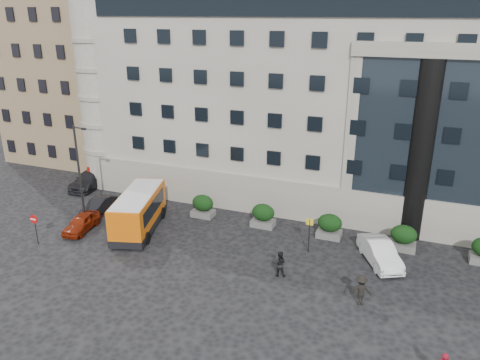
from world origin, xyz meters
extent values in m
plane|color=black|center=(0.00, 0.00, 0.00)|extent=(120.00, 120.00, 0.00)
cube|color=gray|center=(6.00, 22.00, 9.00)|extent=(44.00, 24.00, 18.00)
cylinder|color=black|center=(12.00, 10.30, 6.50)|extent=(1.80, 1.80, 13.00)
cube|color=olive|center=(-24.00, 20.00, 10.00)|extent=(14.00, 14.00, 20.00)
cube|color=#7D6249|center=(-27.00, 38.00, 11.00)|extent=(13.00, 13.00, 22.00)
cube|color=#595856|center=(-4.00, 7.80, 0.25)|extent=(1.80, 1.20, 0.50)
ellipsoid|color=black|center=(-4.00, 7.80, 1.17)|extent=(1.80, 1.26, 1.34)
cube|color=#595856|center=(1.20, 7.80, 0.25)|extent=(1.80, 1.20, 0.50)
ellipsoid|color=black|center=(1.20, 7.80, 1.17)|extent=(1.80, 1.26, 1.34)
cube|color=#595856|center=(6.40, 7.80, 0.25)|extent=(1.80, 1.20, 0.50)
ellipsoid|color=black|center=(6.40, 7.80, 1.17)|extent=(1.80, 1.26, 1.34)
cube|color=#595856|center=(11.60, 7.80, 0.25)|extent=(1.80, 1.20, 0.50)
ellipsoid|color=black|center=(11.60, 7.80, 1.17)|extent=(1.80, 1.26, 1.34)
cylinder|color=#262628|center=(-12.00, 3.00, 4.00)|extent=(0.16, 0.16, 8.00)
cylinder|color=#262628|center=(-11.55, 3.00, 7.85)|extent=(0.90, 0.12, 0.12)
cube|color=black|center=(-11.10, 3.00, 7.80)|extent=(0.35, 0.18, 0.14)
cylinder|color=#262628|center=(5.50, 5.00, 1.25)|extent=(0.08, 0.08, 2.50)
cube|color=yellow|center=(5.50, 5.00, 2.30)|extent=(0.50, 0.06, 0.45)
cylinder|color=#262628|center=(-13.00, -1.00, 1.10)|extent=(0.08, 0.08, 2.20)
cylinder|color=red|center=(-13.00, -1.06, 2.00)|extent=(0.64, 0.05, 0.64)
cube|color=white|center=(-13.00, -1.10, 2.00)|extent=(0.45, 0.04, 0.10)
cube|color=#DD600A|center=(-7.44, 3.75, 1.74)|extent=(4.27, 7.44, 2.37)
cube|color=black|center=(-7.44, 3.75, 0.45)|extent=(4.32, 7.49, 0.55)
cube|color=black|center=(-7.44, 3.75, 1.96)|extent=(3.90, 5.97, 1.06)
cube|color=silver|center=(-7.44, 3.75, 2.87)|extent=(4.06, 7.07, 0.18)
cylinder|color=black|center=(-7.98, 1.24, 0.45)|extent=(0.52, 0.94, 0.90)
cylinder|color=black|center=(-5.65, 1.91, 0.45)|extent=(0.52, 0.94, 0.90)
cylinder|color=black|center=(-9.22, 5.58, 0.45)|extent=(0.52, 0.94, 0.90)
cylinder|color=black|center=(-6.90, 6.25, 0.45)|extent=(0.52, 0.94, 0.90)
cube|color=maroon|center=(-16.84, 13.42, 1.53)|extent=(2.99, 3.96, 2.46)
cube|color=maroon|center=(-16.28, 10.93, 1.13)|extent=(2.46, 2.02, 1.67)
cube|color=black|center=(-16.12, 10.25, 1.48)|extent=(1.85, 0.53, 0.79)
cylinder|color=black|center=(-17.35, 10.78, 0.41)|extent=(0.43, 0.86, 0.83)
cylinder|color=black|center=(-15.24, 11.26, 0.41)|extent=(0.43, 0.86, 0.83)
cylinder|color=black|center=(-18.07, 13.95, 0.41)|extent=(0.43, 0.86, 0.83)
cylinder|color=black|center=(-15.96, 14.43, 0.41)|extent=(0.43, 0.86, 0.83)
imported|color=maroon|center=(-11.50, 1.99, 0.64)|extent=(2.03, 3.93, 1.28)
imported|color=black|center=(-12.42, 5.28, 0.62)|extent=(1.49, 3.82, 1.24)
imported|color=black|center=(-17.00, 9.98, 0.77)|extent=(2.72, 5.49, 1.53)
imported|color=black|center=(-17.00, 12.43, 0.77)|extent=(2.75, 5.62, 1.54)
imported|color=white|center=(10.27, 5.28, 0.76)|extent=(3.58, 4.84, 1.52)
imported|color=black|center=(4.52, 1.25, 0.86)|extent=(0.96, 0.82, 1.72)
imported|color=black|center=(9.73, 0.02, 0.92)|extent=(1.32, 0.97, 1.84)
camera|label=1|loc=(11.67, -23.82, 15.90)|focal=35.00mm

